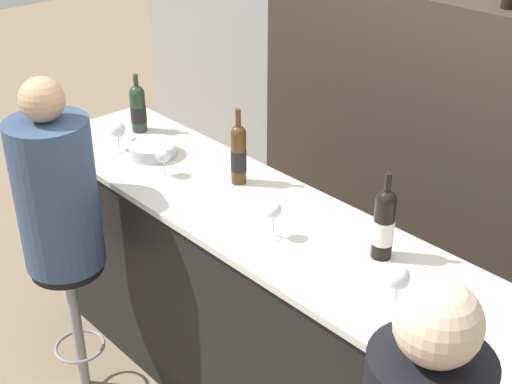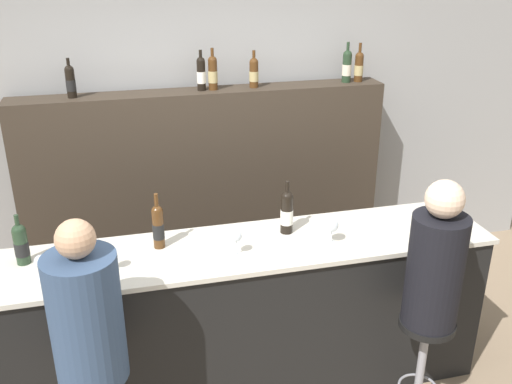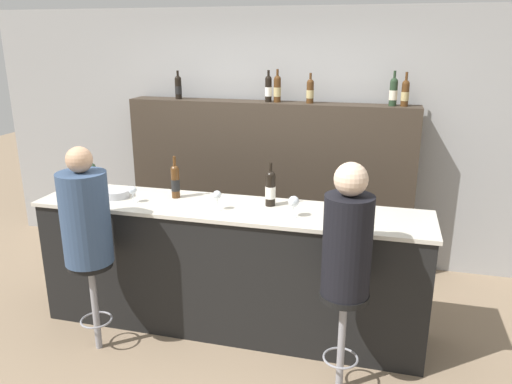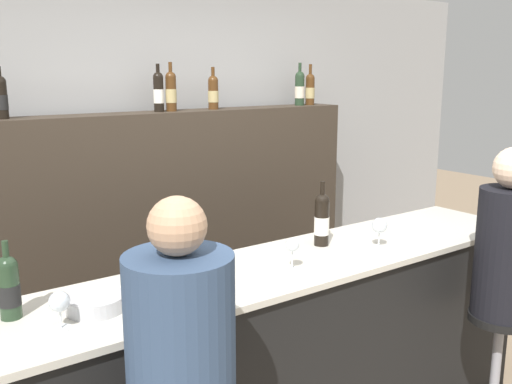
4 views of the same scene
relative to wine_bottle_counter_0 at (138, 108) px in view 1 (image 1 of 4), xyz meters
The scene contains 12 objects.
bar_counter 1.41m from the wine_bottle_counter_0, ahead, with size 3.10×0.63×1.05m.
back_bar_cabinet 1.78m from the wine_bottle_counter_0, 44.51° to the left, with size 2.90×0.28×1.70m.
wine_bottle_counter_0 is the anchor object (origin of this frame).
wine_bottle_counter_1 0.76m from the wine_bottle_counter_0, ahead, with size 0.07×0.07×0.35m.
wine_bottle_counter_2 1.56m from the wine_bottle_counter_0, ahead, with size 0.08×0.08×0.34m.
wine_glass_0 0.24m from the wine_bottle_counter_0, 59.00° to the right, with size 0.08×0.08×0.14m.
wine_glass_1 0.53m from the wine_bottle_counter_0, 22.61° to the right, with size 0.07×0.07×0.13m.
wine_glass_2 1.21m from the wine_bottle_counter_0, ahead, with size 0.07×0.07×0.15m.
wine_glass_3 1.79m from the wine_bottle_counter_0, ahead, with size 0.08×0.08×0.16m.
metal_bowl 0.32m from the wine_bottle_counter_0, 22.70° to the right, with size 0.23×0.23×0.06m.
bar_stool_left 0.98m from the wine_bottle_counter_0, 61.93° to the right, with size 0.32×0.32×0.73m.
guest_seated_left 0.76m from the wine_bottle_counter_0, 61.93° to the right, with size 0.35×0.35×0.86m.
Camera 1 is at (1.61, -1.43, 2.53)m, focal length 50.00 mm.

